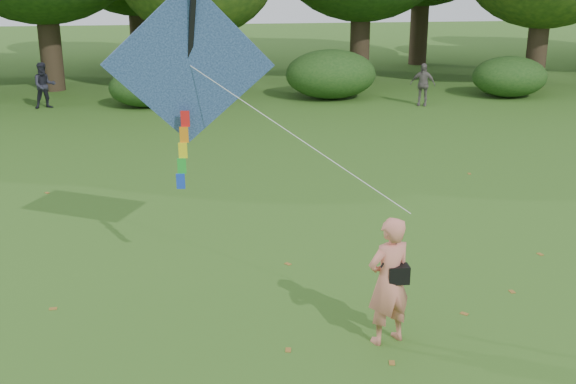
{
  "coord_description": "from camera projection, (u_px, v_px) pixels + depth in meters",
  "views": [
    {
      "loc": [
        -1.89,
        -9.52,
        5.33
      ],
      "look_at": [
        -0.54,
        2.0,
        1.5
      ],
      "focal_mm": 45.0,
      "sensor_mm": 36.0,
      "label": 1
    }
  ],
  "objects": [
    {
      "name": "man_kite_flyer",
      "position": [
        389.0,
        281.0,
        10.16
      ],
      "size": [
        0.81,
        0.67,
        1.91
      ],
      "primitive_type": "imported",
      "rotation": [
        0.0,
        0.0,
        3.51
      ],
      "color": "#DC7C67",
      "rests_on": "ground"
    },
    {
      "name": "shrub_band",
      "position": [
        235.0,
        79.0,
        27.11
      ],
      "size": [
        39.15,
        3.22,
        1.88
      ],
      "color": "#264919",
      "rests_on": "ground"
    },
    {
      "name": "bystander_right",
      "position": [
        423.0,
        84.0,
        26.49
      ],
      "size": [
        0.99,
        0.72,
        1.56
      ],
      "primitive_type": "imported",
      "rotation": [
        0.0,
        0.0,
        -0.42
      ],
      "color": "slate",
      "rests_on": "ground"
    },
    {
      "name": "bystander_left",
      "position": [
        44.0,
        86.0,
        25.98
      ],
      "size": [
        0.97,
        0.87,
        1.66
      ],
      "primitive_type": "imported",
      "rotation": [
        0.0,
        0.0,
        0.35
      ],
      "color": "#23232F",
      "rests_on": "ground"
    },
    {
      "name": "fallen_leaves",
      "position": [
        311.0,
        278.0,
        12.48
      ],
      "size": [
        10.52,
        9.74,
        0.01
      ],
      "color": "brown",
      "rests_on": "ground"
    },
    {
      "name": "flying_kite",
      "position": [
        189.0,
        68.0,
        11.2
      ],
      "size": [
        4.3,
        2.84,
        3.33
      ],
      "color": "#2861B0",
      "rests_on": "ground"
    },
    {
      "name": "ground",
      "position": [
        339.0,
        326.0,
        10.85
      ],
      "size": [
        100.0,
        100.0,
        0.0
      ],
      "primitive_type": "plane",
      "color": "#265114",
      "rests_on": "ground"
    },
    {
      "name": "crossbody_bag",
      "position": [
        398.0,
        273.0,
        10.1
      ],
      "size": [
        0.43,
        0.2,
        0.73
      ],
      "color": "black",
      "rests_on": "ground"
    }
  ]
}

